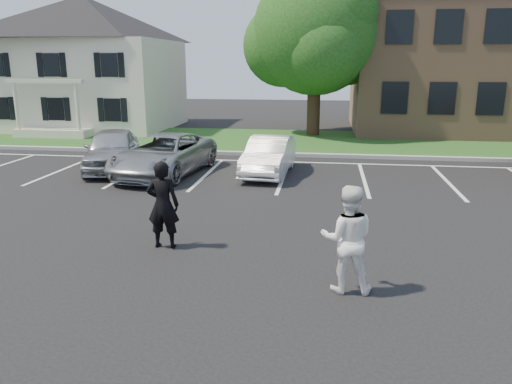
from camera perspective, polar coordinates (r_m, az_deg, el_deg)
ground_plane at (r=10.18m, az=-0.80°, el=-8.24°), size 90.00×90.00×0.00m
curb at (r=21.67m, az=4.11°, el=4.29°), size 40.00×0.30×0.15m
grass_strip at (r=25.61m, az=4.75°, el=5.80°), size 44.00×8.00×0.08m
stall_lines at (r=18.64m, az=7.73°, el=2.28°), size 34.00×5.36×0.01m
house at (r=32.62m, az=-18.78°, el=13.68°), size 10.30×9.22×7.60m
tree at (r=27.62m, az=7.03°, el=17.44°), size 7.80×7.20×8.80m
man_black_suit at (r=10.97m, az=-10.59°, el=-1.45°), size 0.72×0.49×1.93m
man_white_shirt at (r=8.88m, az=10.40°, el=-5.31°), size 0.94×0.74×1.94m
car_silver_west at (r=19.58m, az=-16.11°, el=4.71°), size 3.05×4.87×1.55m
car_silver_minivan at (r=18.27m, az=-10.48°, el=4.20°), size 3.10×5.49×1.45m
car_white_sedan at (r=18.05m, az=1.48°, el=4.15°), size 1.69×4.17×1.35m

